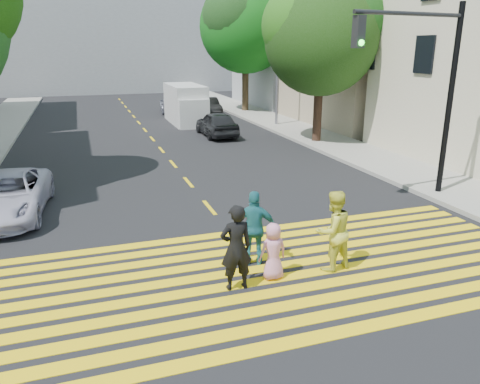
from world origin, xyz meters
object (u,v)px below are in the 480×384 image
white_sedan (7,195)px  silver_car (172,104)px  tree_right_far (246,21)px  dark_car_near (217,124)px  pedestrian_man (236,248)px  traffic_signal (427,76)px  pedestrian_woman (333,231)px  white_van (186,105)px  tree_right_near (323,31)px  pedestrian_child (273,251)px  dark_car_parked (209,106)px  pedestrian_extra (255,228)px

white_sedan → silver_car: 22.93m
tree_right_far → dark_car_near: size_ratio=2.37×
pedestrian_man → traffic_signal: size_ratio=0.30×
pedestrian_woman → traffic_signal: size_ratio=0.30×
tree_right_far → pedestrian_man: (-9.26, -25.86, -5.64)m
white_van → traffic_signal: bearing=-78.6°
tree_right_near → dark_car_near: 7.46m
pedestrian_woman → dark_car_near: size_ratio=0.45×
pedestrian_child → pedestrian_man: bearing=7.2°
traffic_signal → white_sedan: bearing=160.9°
pedestrian_woman → dark_car_parked: (3.80, 24.92, -0.30)m
tree_right_near → white_sedan: tree_right_near is taller
pedestrian_woman → dark_car_parked: size_ratio=0.49×
pedestrian_child → traffic_signal: bearing=-154.5°
pedestrian_child → traffic_signal: 8.08m
pedestrian_child → traffic_signal: size_ratio=0.21×
pedestrian_man → pedestrian_woman: (2.31, 0.16, 0.01)m
tree_right_near → traffic_signal: bearing=-98.7°
pedestrian_man → dark_car_near: bearing=-105.5°
silver_car → traffic_signal: bearing=105.9°
dark_car_near → pedestrian_extra: bearing=76.8°
silver_car → white_van: 5.66m
pedestrian_woman → pedestrian_extra: 1.74m
pedestrian_man → traffic_signal: (7.34, 3.73, 3.04)m
pedestrian_woman → pedestrian_child: (-1.42, 0.01, -0.29)m
silver_car → traffic_signal: traffic_signal is taller
pedestrian_woman → dark_car_near: 16.73m
tree_right_near → silver_car: bearing=109.1°
pedestrian_woman → traffic_signal: (5.03, 3.57, 3.04)m
pedestrian_man → pedestrian_child: bearing=-170.2°
pedestrian_woman → dark_car_near: bearing=-106.4°
tree_right_far → white_sedan: bearing=-126.1°
pedestrian_man → white_van: 22.11m
tree_right_far → dark_car_near: bearing=-118.3°
dark_car_parked → tree_right_near: bearing=-74.3°
tree_right_far → silver_car: (-5.40, 1.56, -5.93)m
tree_right_far → silver_car: tree_right_far is taller
white_van → pedestrian_man: bearing=-99.6°
dark_car_near → white_van: bearing=-83.4°
traffic_signal → dark_car_parked: bearing=85.8°
pedestrian_woman → white_van: bearing=-103.1°
pedestrian_extra → traffic_signal: size_ratio=0.29×
tree_right_near → dark_car_near: (-4.44, 3.57, -4.82)m
tree_right_near → pedestrian_woman: (-6.48, -13.03, -4.60)m
tree_right_far → white_van: (-5.51, -4.07, -5.39)m
tree_right_near → pedestrian_child: tree_right_near is taller
tree_right_near → dark_car_parked: size_ratio=2.16×
dark_car_parked → white_van: bearing=-122.7°
pedestrian_extra → white_van: 21.04m
tree_right_near → pedestrian_extra: tree_right_near is taller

